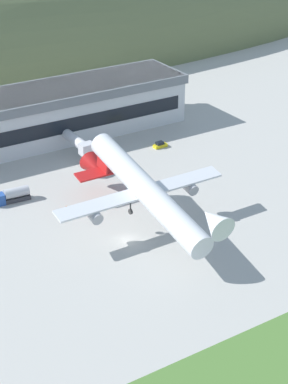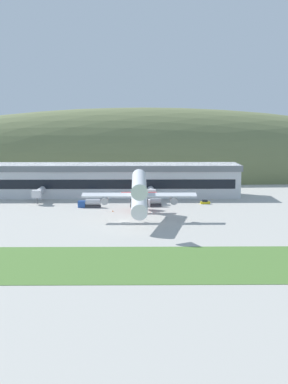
{
  "view_description": "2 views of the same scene",
  "coord_description": "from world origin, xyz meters",
  "px_view_note": "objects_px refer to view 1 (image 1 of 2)",
  "views": [
    {
      "loc": [
        -53.22,
        -92.21,
        66.63
      ],
      "look_at": [
        2.89,
        -1.61,
        10.56
      ],
      "focal_mm": 60.0,
      "sensor_mm": 36.0,
      "label": 1
    },
    {
      "loc": [
        4.4,
        -166.64,
        33.29
      ],
      "look_at": [
        6.34,
        2.21,
        9.19
      ],
      "focal_mm": 50.0,
      "sensor_mm": 36.0,
      "label": 2
    }
  ],
  "objects_px": {
    "cargo_airplane": "(144,190)",
    "traffic_cone_0": "(66,207)",
    "box_truck": "(11,196)",
    "service_car_1": "(160,145)",
    "fuel_truck": "(102,168)",
    "jetway_1": "(79,143)"
  },
  "relations": [
    {
      "from": "jetway_1",
      "to": "cargo_airplane",
      "type": "bearing_deg",
      "value": -97.07
    },
    {
      "from": "jetway_1",
      "to": "traffic_cone_0",
      "type": "bearing_deg",
      "value": -123.27
    },
    {
      "from": "cargo_airplane",
      "to": "traffic_cone_0",
      "type": "bearing_deg",
      "value": 119.11
    },
    {
      "from": "jetway_1",
      "to": "traffic_cone_0",
      "type": "relative_size",
      "value": 21.8
    },
    {
      "from": "jetway_1",
      "to": "service_car_1",
      "type": "distance_m",
      "value": 21.4
    },
    {
      "from": "traffic_cone_0",
      "to": "service_car_1",
      "type": "bearing_deg",
      "value": 25.37
    },
    {
      "from": "jetway_1",
      "to": "cargo_airplane",
      "type": "xyz_separation_m",
      "value": [
        -4.7,
        -37.89,
        5.14
      ]
    },
    {
      "from": "cargo_airplane",
      "to": "fuel_truck",
      "type": "relative_size",
      "value": 7.63
    },
    {
      "from": "cargo_airplane",
      "to": "box_truck",
      "type": "xyz_separation_m",
      "value": [
        -18.08,
        25.39,
        -7.68
      ]
    },
    {
      "from": "service_car_1",
      "to": "box_truck",
      "type": "height_order",
      "value": "box_truck"
    },
    {
      "from": "cargo_airplane",
      "to": "fuel_truck",
      "type": "height_order",
      "value": "cargo_airplane"
    },
    {
      "from": "service_car_1",
      "to": "traffic_cone_0",
      "type": "height_order",
      "value": "service_car_1"
    },
    {
      "from": "service_car_1",
      "to": "traffic_cone_0",
      "type": "relative_size",
      "value": 6.3
    },
    {
      "from": "jetway_1",
      "to": "box_truck",
      "type": "distance_m",
      "value": 26.11
    },
    {
      "from": "traffic_cone_0",
      "to": "jetway_1",
      "type": "bearing_deg",
      "value": 56.73
    },
    {
      "from": "jetway_1",
      "to": "fuel_truck",
      "type": "bearing_deg",
      "value": -87.22
    },
    {
      "from": "cargo_airplane",
      "to": "fuel_truck",
      "type": "distance_m",
      "value": 28.96
    },
    {
      "from": "fuel_truck",
      "to": "traffic_cone_0",
      "type": "distance_m",
      "value": 18.1
    },
    {
      "from": "cargo_airplane",
      "to": "traffic_cone_0",
      "type": "height_order",
      "value": "cargo_airplane"
    },
    {
      "from": "box_truck",
      "to": "traffic_cone_0",
      "type": "xyz_separation_m",
      "value": [
        8.83,
        -8.77,
        -1.18
      ]
    },
    {
      "from": "cargo_airplane",
      "to": "traffic_cone_0",
      "type": "xyz_separation_m",
      "value": [
        -9.26,
        16.62,
        -8.85
      ]
    },
    {
      "from": "fuel_truck",
      "to": "box_truck",
      "type": "relative_size",
      "value": 0.76
    }
  ]
}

